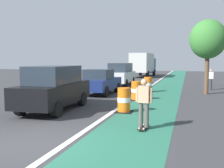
% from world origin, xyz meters
% --- Properties ---
extents(ground_plane, '(100.00, 100.00, 0.00)m').
position_xyz_m(ground_plane, '(0.00, 0.00, 0.00)').
color(ground_plane, '#38383A').
extents(bike_lane_strip, '(2.50, 80.00, 0.01)m').
position_xyz_m(bike_lane_strip, '(2.40, 12.00, 0.00)').
color(bike_lane_strip, '#286B51').
rests_on(bike_lane_strip, ground).
extents(lane_divider_stripe, '(0.20, 80.00, 0.01)m').
position_xyz_m(lane_divider_stripe, '(0.90, 12.00, 0.01)').
color(lane_divider_stripe, silver).
rests_on(lane_divider_stripe, ground).
extents(skateboarder_on_lane, '(0.57, 0.82, 1.69)m').
position_xyz_m(skateboarder_on_lane, '(2.70, 2.44, 0.91)').
color(skateboarder_on_lane, black).
rests_on(skateboarder_on_lane, ground).
extents(parked_suv_nearest, '(2.06, 4.67, 2.04)m').
position_xyz_m(parked_suv_nearest, '(-1.84, 4.56, 1.04)').
color(parked_suv_nearest, black).
rests_on(parked_suv_nearest, ground).
extents(parked_sedan_second, '(2.00, 4.14, 1.70)m').
position_xyz_m(parked_sedan_second, '(-1.66, 10.43, 0.83)').
color(parked_sedan_second, navy).
rests_on(parked_sedan_second, ground).
extents(parked_suv_third, '(1.93, 4.60, 2.04)m').
position_xyz_m(parked_suv_third, '(-1.86, 16.72, 1.04)').
color(parked_suv_third, silver).
rests_on(parked_suv_third, ground).
extents(traffic_barrel_front, '(0.73, 0.73, 1.09)m').
position_xyz_m(traffic_barrel_front, '(1.39, 4.96, 0.53)').
color(traffic_barrel_front, orange).
rests_on(traffic_barrel_front, ground).
extents(traffic_barrel_mid, '(0.73, 0.73, 1.09)m').
position_xyz_m(traffic_barrel_mid, '(1.23, 8.53, 0.53)').
color(traffic_barrel_mid, orange).
rests_on(traffic_barrel_mid, ground).
extents(traffic_barrel_back, '(0.73, 0.73, 1.09)m').
position_xyz_m(traffic_barrel_back, '(1.31, 12.40, 0.53)').
color(traffic_barrel_back, orange).
rests_on(traffic_barrel_back, ground).
extents(delivery_truck_down_block, '(2.59, 7.68, 3.23)m').
position_xyz_m(delivery_truck_down_block, '(-1.94, 29.50, 1.85)').
color(delivery_truck_down_block, beige).
rests_on(delivery_truck_down_block, ground).
extents(traffic_light_corner, '(0.41, 0.32, 5.10)m').
position_xyz_m(traffic_light_corner, '(5.61, 17.52, 3.50)').
color(traffic_light_corner, '#2D2D2D').
rests_on(traffic_light_corner, ground).
extents(pedestrian_crossing, '(0.34, 0.20, 1.61)m').
position_xyz_m(pedestrian_crossing, '(5.78, 15.21, 0.86)').
color(pedestrian_crossing, '#33333D').
rests_on(pedestrian_crossing, ground).
extents(street_tree_sidewalk, '(2.40, 2.40, 5.00)m').
position_xyz_m(street_tree_sidewalk, '(5.28, 12.41, 3.67)').
color(street_tree_sidewalk, brown).
rests_on(street_tree_sidewalk, ground).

